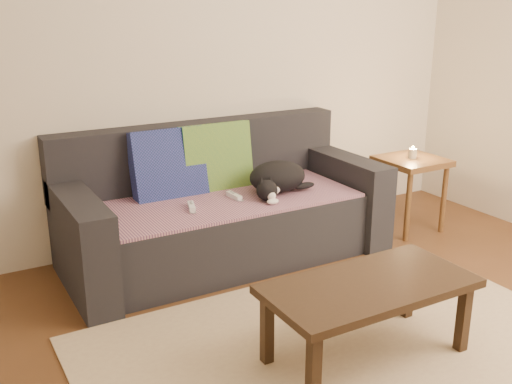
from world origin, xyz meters
TOP-DOWN VIEW (x-y plane):
  - ground at (0.00, 0.00)m, footprint 4.50×4.50m
  - back_wall at (0.00, 2.00)m, footprint 4.50×0.04m
  - sofa at (0.00, 1.57)m, footprint 2.10×0.94m
  - throw_blanket at (0.00, 1.48)m, footprint 1.66×0.74m
  - cushion_navy at (-0.30, 1.74)m, footprint 0.49×0.22m
  - cushion_green at (0.04, 1.74)m, footprint 0.49×0.20m
  - cat at (0.34, 1.42)m, footprint 0.48×0.39m
  - wii_remote_a at (-0.29, 1.40)m, footprint 0.08×0.15m
  - wii_remote_b at (0.03, 1.46)m, footprint 0.04×0.15m
  - side_table at (1.45, 1.34)m, footprint 0.44×0.44m
  - candle at (1.45, 1.34)m, footprint 0.06×0.06m
  - rug at (0.00, 0.15)m, footprint 2.50×1.80m
  - coffee_table at (0.05, 0.13)m, footprint 1.01×0.50m

SIDE VIEW (x-z plane):
  - ground at x=0.00m, z-range 0.00..0.00m
  - rug at x=0.00m, z-range 0.00..0.01m
  - sofa at x=0.00m, z-range -0.13..0.74m
  - coffee_table at x=0.05m, z-range 0.15..0.55m
  - throw_blanket at x=0.00m, z-range 0.42..0.44m
  - wii_remote_a at x=-0.29m, z-range 0.44..0.47m
  - wii_remote_b at x=0.03m, z-range 0.44..0.47m
  - side_table at x=1.45m, z-range 0.18..0.73m
  - cat at x=0.34m, z-range 0.44..0.64m
  - candle at x=1.45m, z-range 0.54..0.64m
  - cushion_navy at x=-0.30m, z-range 0.38..0.88m
  - cushion_green at x=0.04m, z-range 0.38..0.88m
  - back_wall at x=0.00m, z-range 0.00..2.60m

